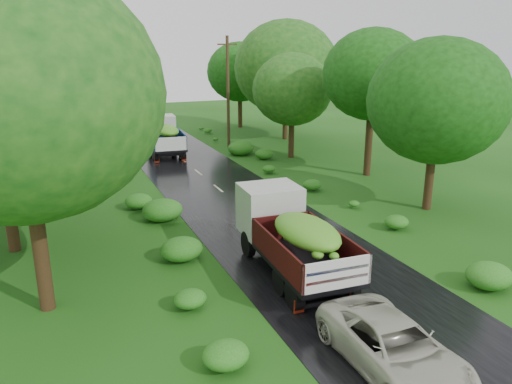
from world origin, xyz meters
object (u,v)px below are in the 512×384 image
truck_far (164,134)px  car (394,347)px  utility_pole (228,92)px  truck_near (290,231)px

truck_far → car: (-0.53, -28.09, -0.83)m
truck_far → utility_pole: 6.07m
truck_far → car: truck_far is taller
car → truck_far: bearing=89.5°
car → utility_pole: 29.31m
utility_pole → car: bearing=-94.2°
utility_pole → truck_near: bearing=-97.0°
truck_near → car: size_ratio=1.38×
car → utility_pole: size_ratio=0.55×
truck_far → utility_pole: utility_pole is taller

